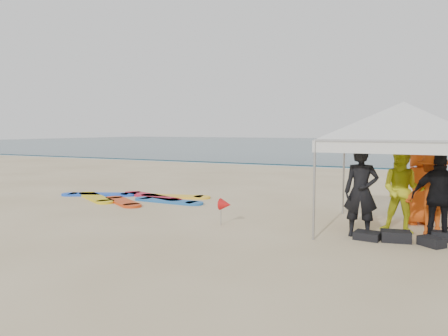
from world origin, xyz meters
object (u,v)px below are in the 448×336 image
person_orange_a (433,194)px  person_black_b (440,197)px  person_orange_b (420,185)px  marker_pennant (225,205)px  person_black_a (361,192)px  canopy_tent (404,102)px  surfboard_spread (135,198)px  person_yellow (403,190)px

person_orange_a → person_black_b: size_ratio=0.99×
person_black_b → person_orange_b: 1.60m
person_black_b → person_orange_b: size_ratio=0.96×
marker_pennant → person_orange_b: bearing=28.1°
person_black_a → person_black_b: person_black_a is taller
canopy_tent → surfboard_spread: (-8.09, 1.13, -2.79)m
canopy_tent → surfboard_spread: size_ratio=0.88×
person_yellow → marker_pennant: 3.93m
person_black_a → person_orange_a: bearing=23.1°
person_black_a → person_orange_a: person_black_a is taller
person_black_a → person_orange_b: size_ratio=1.02×
person_black_a → person_orange_b: (1.06, 1.85, -0.02)m
person_orange_b → marker_pennant: person_orange_b is taller
person_yellow → person_orange_a: bearing=8.0°
person_orange_b → person_yellow: bearing=42.0°
person_orange_a → marker_pennant: size_ratio=2.79×
person_orange_b → surfboard_spread: (-8.44, 0.08, -0.90)m
person_black_a → marker_pennant: bearing=179.2°
surfboard_spread → canopy_tent: bearing=-8.0°
person_orange_a → surfboard_spread: (-8.74, 1.14, -0.86)m
canopy_tent → person_black_a: bearing=-132.0°
person_yellow → surfboard_spread: person_yellow is taller
person_orange_a → person_black_b: 0.50m
marker_pennant → person_black_a: bearing=6.2°
person_black_a → surfboard_spread: 7.68m
person_orange_a → marker_pennant: 4.52m
person_black_a → canopy_tent: bearing=41.0°
person_orange_a → surfboard_spread: person_orange_a is taller
marker_pennant → surfboard_spread: bearing=152.8°
person_yellow → person_orange_a: person_yellow is taller
person_orange_a → person_black_b: (0.12, -0.48, 0.01)m
person_black_a → canopy_tent: (0.71, 0.79, 1.88)m
person_yellow → person_black_b: 0.84m
person_black_a → marker_pennant: size_ratio=2.97×
person_orange_b → marker_pennant: bearing=-4.8°
person_black_b → person_yellow: bearing=-28.8°
person_orange_a → person_orange_b: bearing=-76.7°
canopy_tent → marker_pennant: 4.53m
person_yellow → marker_pennant: person_yellow is taller
person_black_a → marker_pennant: person_black_a is taller
person_black_b → marker_pennant: size_ratio=2.81×
person_orange_a → person_orange_b: (-0.30, 1.06, 0.04)m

